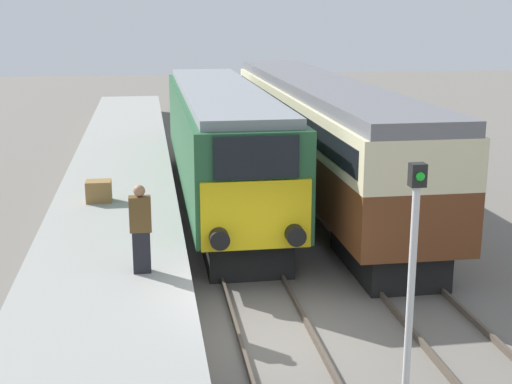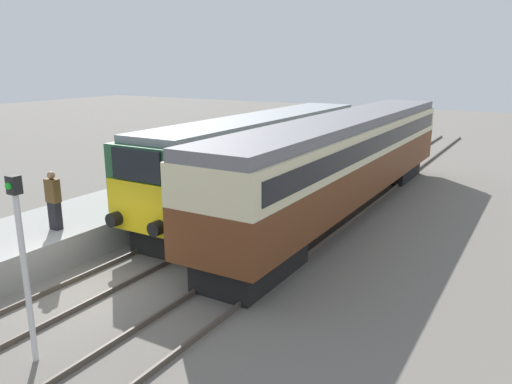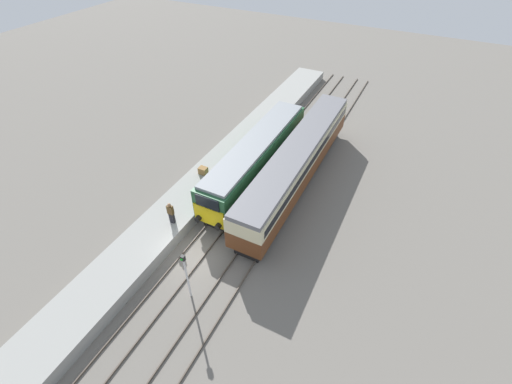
{
  "view_description": "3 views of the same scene",
  "coord_description": "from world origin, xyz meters",
  "views": [
    {
      "loc": [
        -2.32,
        -12.59,
        6.19
      ],
      "look_at": [
        0.0,
        2.45,
        2.31
      ],
      "focal_mm": 50.0,
      "sensor_mm": 36.0,
      "label": 1
    },
    {
      "loc": [
        10.34,
        -8.15,
        6.05
      ],
      "look_at": [
        1.7,
        6.45,
        1.6
      ],
      "focal_mm": 35.0,
      "sensor_mm": 36.0,
      "label": 2
    },
    {
      "loc": [
        10.7,
        -11.33,
        19.09
      ],
      "look_at": [
        1.7,
        6.45,
        1.6
      ],
      "focal_mm": 24.0,
      "sensor_mm": 36.0,
      "label": 3
    }
  ],
  "objects": [
    {
      "name": "signal_post",
      "position": [
        1.7,
        -2.58,
        2.35
      ],
      "size": [
        0.24,
        0.28,
        3.96
      ],
      "color": "silver",
      "rests_on": "ground_plane"
    },
    {
      "name": "luggage_crate",
      "position": [
        -3.73,
        7.21,
        1.29
      ],
      "size": [
        0.7,
        0.56,
        0.6
      ],
      "color": "olive",
      "rests_on": "platform_left"
    },
    {
      "name": "rails_far_track",
      "position": [
        3.4,
        5.0,
        0.07
      ],
      "size": [
        1.5,
        60.0,
        0.14
      ],
      "color": "#4C4238",
      "rests_on": "ground_plane"
    },
    {
      "name": "person_on_platform",
      "position": [
        -2.53,
        1.38,
        1.91
      ],
      "size": [
        0.44,
        0.26,
        1.84
      ],
      "color": "black",
      "rests_on": "platform_left"
    },
    {
      "name": "ground_plane",
      "position": [
        0.0,
        0.0,
        0.0
      ],
      "size": [
        120.0,
        120.0,
        0.0
      ],
      "primitive_type": "plane",
      "color": "slate"
    },
    {
      "name": "platform_left",
      "position": [
        -3.3,
        8.0,
        0.49
      ],
      "size": [
        3.5,
        50.0,
        0.99
      ],
      "color": "gray",
      "rests_on": "ground_plane"
    },
    {
      "name": "rails_near_track",
      "position": [
        0.0,
        5.0,
        0.07
      ],
      "size": [
        1.51,
        60.0,
        0.14
      ],
      "color": "#4C4238",
      "rests_on": "ground_plane"
    },
    {
      "name": "locomotive",
      "position": [
        0.0,
        9.91,
        2.18
      ],
      "size": [
        2.7,
        15.41,
        3.87
      ],
      "color": "black",
      "rests_on": "ground_plane"
    },
    {
      "name": "passenger_carriage",
      "position": [
        3.4,
        10.74,
        2.41
      ],
      "size": [
        2.75,
        19.16,
        3.97
      ],
      "color": "black",
      "rests_on": "ground_plane"
    }
  ]
}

